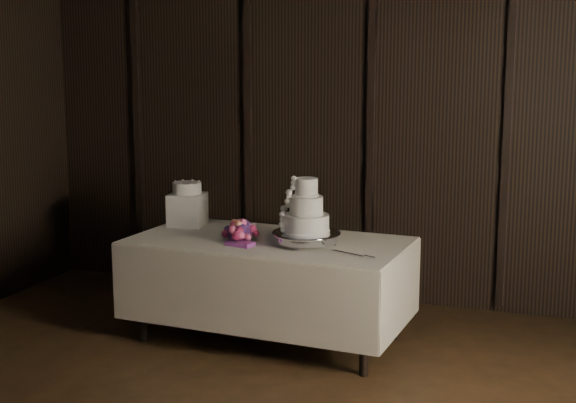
{
  "coord_description": "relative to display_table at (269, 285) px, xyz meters",
  "views": [
    {
      "loc": [
        1.54,
        -3.05,
        2.05
      ],
      "look_at": [
        -0.3,
        2.24,
        1.05
      ],
      "focal_mm": 50.0,
      "sensor_mm": 36.0,
      "label": 1
    }
  ],
  "objects": [
    {
      "name": "box_pedestal",
      "position": [
        -0.78,
        0.28,
        0.47
      ],
      "size": [
        0.29,
        0.29,
        0.25
      ],
      "primitive_type": "cube",
      "rotation": [
        0.0,
        0.0,
        0.11
      ],
      "color": "white",
      "rests_on": "display_table"
    },
    {
      "name": "small_cake",
      "position": [
        -0.78,
        0.28,
        0.64
      ],
      "size": [
        0.28,
        0.28,
        0.09
      ],
      "primitive_type": "cylinder",
      "rotation": [
        0.0,
        0.0,
        -0.31
      ],
      "color": "white",
      "rests_on": "box_pedestal"
    },
    {
      "name": "cake_stand",
      "position": [
        0.31,
        -0.07,
        0.39
      ],
      "size": [
        0.57,
        0.57,
        0.09
      ],
      "primitive_type": "cylinder",
      "rotation": [
        0.0,
        0.0,
        0.2
      ],
      "color": "silver",
      "rests_on": "display_table"
    },
    {
      "name": "cake_knife",
      "position": [
        0.65,
        -0.23,
        0.35
      ],
      "size": [
        0.35,
        0.17,
        0.01
      ],
      "primitive_type": "cube",
      "rotation": [
        0.0,
        0.0,
        -0.42
      ],
      "color": "silver",
      "rests_on": "display_table"
    },
    {
      "name": "display_table",
      "position": [
        0.0,
        0.0,
        0.0
      ],
      "size": [
        2.05,
        1.16,
        0.76
      ],
      "rotation": [
        0.0,
        0.0,
        -0.06
      ],
      "color": "white",
      "rests_on": "ground"
    },
    {
      "name": "room",
      "position": [
        0.45,
        -2.24,
        1.08
      ],
      "size": [
        6.08,
        7.08,
        3.08
      ],
      "color": "black",
      "rests_on": "ground"
    },
    {
      "name": "bouquet",
      "position": [
        -0.17,
        -0.13,
        0.41
      ],
      "size": [
        0.39,
        0.46,
        0.2
      ],
      "primitive_type": null,
      "rotation": [
        0.0,
        0.0,
        -0.21
      ],
      "color": "#D64A7A",
      "rests_on": "display_table"
    },
    {
      "name": "wedding_cake",
      "position": [
        0.28,
        -0.08,
        0.59
      ],
      "size": [
        0.37,
        0.32,
        0.39
      ],
      "rotation": [
        0.0,
        0.0,
        0.39
      ],
      "color": "white",
      "rests_on": "cake_stand"
    }
  ]
}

